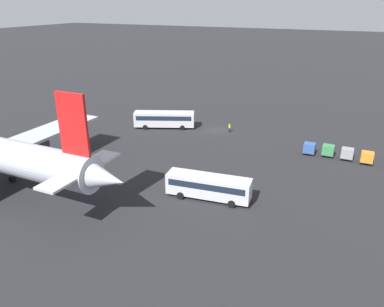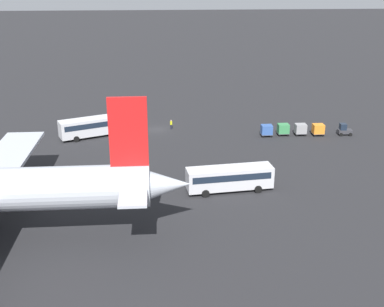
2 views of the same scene
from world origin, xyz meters
TOP-DOWN VIEW (x-y plane):
  - ground_plane at (0.00, 0.00)m, footprint 600.00×600.00m
  - shuttle_bus_near at (10.61, 3.09)m, footprint 12.59×7.49m
  - shuttle_bus_far at (-9.51, 27.28)m, footprint 11.61×4.06m
  - worker_person at (-2.79, 0.01)m, footprint 0.38×0.38m
  - cargo_cart_orange at (-28.58, 5.73)m, footprint 2.01×1.69m
  - cargo_cart_grey at (-25.51, 5.33)m, footprint 2.01×1.69m
  - cargo_cart_green at (-22.45, 5.14)m, footprint 2.01×1.69m
  - cargo_cart_blue at (-19.38, 5.50)m, footprint 2.01×1.69m

SIDE VIEW (x-z plane):
  - ground_plane at x=0.00m, z-range 0.00..0.00m
  - worker_person at x=-2.79m, z-range 0.00..1.74m
  - cargo_cart_orange at x=-28.58m, z-range 0.16..2.22m
  - cargo_cart_grey at x=-25.51m, z-range 0.16..2.22m
  - cargo_cart_green at x=-22.45m, z-range 0.16..2.22m
  - cargo_cart_blue at x=-19.38m, z-range 0.16..2.22m
  - shuttle_bus_far at x=-9.51m, z-range 0.32..3.57m
  - shuttle_bus_near at x=10.61m, z-range 0.33..3.69m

